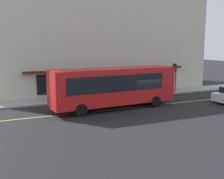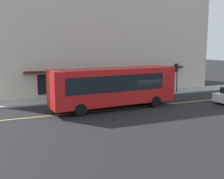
{
  "view_description": "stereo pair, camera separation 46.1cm",
  "coord_description": "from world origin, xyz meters",
  "views": [
    {
      "loc": [
        -12.67,
        -21.16,
        5.49
      ],
      "look_at": [
        -2.82,
        0.73,
        1.6
      ],
      "focal_mm": 44.89,
      "sensor_mm": 36.0,
      "label": 1
    },
    {
      "loc": [
        -12.25,
        -21.34,
        5.49
      ],
      "look_at": [
        -2.82,
        0.73,
        1.6
      ],
      "focal_mm": 44.89,
      "sensor_mm": 36.0,
      "label": 2
    }
  ],
  "objects": [
    {
      "name": "ground",
      "position": [
        0.0,
        0.0,
        0.0
      ],
      "size": [
        120.0,
        120.0,
        0.0
      ],
      "primitive_type": "plane",
      "color": "black"
    },
    {
      "name": "sidewalk",
      "position": [
        0.0,
        5.37,
        0.07
      ],
      "size": [
        80.0,
        2.8,
        0.15
      ],
      "primitive_type": "cube",
      "color": "#9E9B93",
      "rests_on": "ground"
    },
    {
      "name": "lane_centre_stripe",
      "position": [
        0.0,
        0.0,
        0.0
      ],
      "size": [
        36.0,
        0.16,
        0.01
      ],
      "primitive_type": "cube",
      "color": "#D8D14C",
      "rests_on": "ground"
    },
    {
      "name": "storefront_building",
      "position": [
        -0.37,
        12.43,
        5.63
      ],
      "size": [
        26.3,
        11.93,
        11.27
      ],
      "color": "beige",
      "rests_on": "ground"
    },
    {
      "name": "bus",
      "position": [
        -2.78,
        0.26,
        1.99
      ],
      "size": [
        11.27,
        3.24,
        3.5
      ],
      "color": "red",
      "rests_on": "ground"
    },
    {
      "name": "traffic_light",
      "position": [
        6.61,
        4.47,
        2.53
      ],
      "size": [
        0.3,
        0.52,
        3.2
      ],
      "color": "#2D2D33",
      "rests_on": "sidewalk"
    },
    {
      "name": "pedestrian_at_corner",
      "position": [
        5.29,
        5.0,
        1.1
      ],
      "size": [
        0.34,
        0.34,
        1.59
      ],
      "color": "black",
      "rests_on": "sidewalk"
    }
  ]
}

